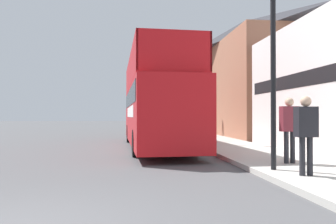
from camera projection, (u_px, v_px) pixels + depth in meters
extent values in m
plane|color=#4C4C4F|center=(109.00, 135.00, 24.71)|extent=(144.00, 144.00, 0.00)
cube|color=#ADAAA3|center=(197.00, 136.00, 22.47)|extent=(3.08, 108.00, 0.14)
cube|color=black|center=(336.00, 72.00, 9.94)|extent=(0.12, 12.73, 0.55)
cube|color=#9E664C|center=(244.00, 93.00, 26.44)|extent=(6.00, 17.53, 6.63)
pyramid|color=#2D2D33|center=(243.00, 37.00, 26.49)|extent=(6.00, 17.53, 2.52)
cube|color=red|center=(156.00, 115.00, 15.05)|extent=(2.80, 10.97, 2.51)
cube|color=white|center=(157.00, 112.00, 14.51)|extent=(2.64, 6.08, 0.45)
cube|color=black|center=(156.00, 98.00, 15.06)|extent=(2.80, 10.10, 0.70)
cube|color=red|center=(156.00, 87.00, 15.07)|extent=(2.77, 10.10, 0.10)
cube|color=red|center=(130.00, 71.00, 14.89)|extent=(0.44, 10.02, 1.28)
cube|color=red|center=(181.00, 72.00, 15.25)|extent=(0.44, 10.02, 1.28)
cube|color=red|center=(175.00, 50.00, 10.16)|extent=(2.40, 0.16, 1.28)
cube|color=red|center=(147.00, 81.00, 19.27)|extent=(2.46, 1.61, 1.28)
cylinder|color=black|center=(129.00, 134.00, 18.21)|extent=(0.32, 0.99, 0.98)
cylinder|color=black|center=(168.00, 133.00, 18.54)|extent=(0.32, 0.99, 0.98)
cylinder|color=black|center=(136.00, 143.00, 11.75)|extent=(0.32, 0.99, 0.98)
cylinder|color=black|center=(195.00, 143.00, 12.08)|extent=(0.32, 0.99, 0.98)
cube|color=maroon|center=(156.00, 129.00, 24.49)|extent=(1.93, 4.48, 0.68)
cube|color=black|center=(156.00, 120.00, 24.36)|extent=(1.65, 2.17, 0.59)
cylinder|color=black|center=(144.00, 131.00, 25.78)|extent=(0.22, 0.61, 0.61)
cylinder|color=black|center=(165.00, 131.00, 25.92)|extent=(0.22, 0.61, 0.61)
cylinder|color=black|center=(145.00, 132.00, 23.05)|extent=(0.22, 0.61, 0.61)
cylinder|color=black|center=(168.00, 132.00, 23.19)|extent=(0.22, 0.61, 0.61)
cylinder|color=#232328|center=(302.00, 156.00, 7.31)|extent=(0.13, 0.13, 0.86)
cylinder|color=#232328|center=(310.00, 156.00, 7.33)|extent=(0.13, 0.13, 0.86)
cube|color=black|center=(306.00, 122.00, 7.33)|extent=(0.47, 0.26, 0.68)
sphere|color=tan|center=(306.00, 101.00, 7.33)|extent=(0.24, 0.24, 0.24)
cylinder|color=#232328|center=(286.00, 147.00, 9.20)|extent=(0.13, 0.13, 0.90)
cylinder|color=#232328|center=(293.00, 147.00, 9.22)|extent=(0.13, 0.13, 0.90)
cube|color=maroon|center=(289.00, 119.00, 9.22)|extent=(0.49, 0.27, 0.71)
sphere|color=tan|center=(289.00, 102.00, 9.23)|extent=(0.25, 0.25, 0.25)
cylinder|color=black|center=(273.00, 82.00, 8.14)|extent=(0.13, 0.13, 4.36)
cylinder|color=black|center=(204.00, 104.00, 15.66)|extent=(0.13, 0.13, 3.84)
cylinder|color=silver|center=(204.00, 59.00, 15.68)|extent=(0.32, 0.32, 0.45)
cone|color=black|center=(204.00, 52.00, 15.69)|extent=(0.35, 0.35, 0.22)
cylinder|color=black|center=(182.00, 104.00, 23.20)|extent=(0.13, 0.13, 4.34)
cylinder|color=silver|center=(182.00, 70.00, 23.22)|extent=(0.32, 0.32, 0.45)
cone|color=black|center=(182.00, 66.00, 23.23)|extent=(0.35, 0.35, 0.22)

